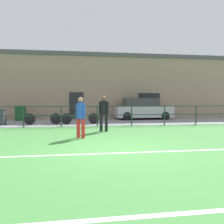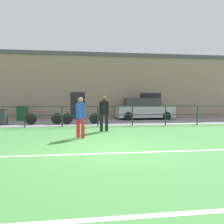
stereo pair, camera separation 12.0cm
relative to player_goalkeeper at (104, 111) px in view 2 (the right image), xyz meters
name	(u,v)px [view 2 (the right image)]	position (x,y,z in m)	size (l,w,h in m)	color
ground	(112,150)	(-0.15, -3.93, -0.97)	(60.00, 44.00, 0.04)	#478C42
field_line_touchline	(114,153)	(-0.15, -4.39, -0.95)	(36.00, 0.11, 0.00)	white
field_line_hash	(150,216)	(-0.15, -7.78, -0.95)	(36.00, 0.11, 0.00)	white
pavement_strip	(95,122)	(-0.15, 4.57, -0.94)	(48.00, 5.00, 0.02)	gray
perimeter_fence	(98,113)	(-0.15, 2.07, -0.21)	(36.07, 0.07, 1.15)	#193823
clubhouse_facade	(93,87)	(-0.15, 8.27, 1.67)	(28.00, 2.56, 5.24)	gray
player_goalkeeper	(104,111)	(0.00, 0.00, 0.00)	(0.46, 0.29, 1.68)	black
player_striker	(80,115)	(-1.09, -1.70, -0.04)	(0.37, 0.30, 1.60)	red
soccer_ball_match	(84,128)	(-0.97, 0.53, -0.84)	(0.22, 0.22, 0.22)	orange
parked_car_red	(144,109)	(3.65, 6.04, -0.17)	(4.28, 1.83, 1.62)	#B7B7BC
bicycle_parked_0	(81,118)	(-1.12, 3.27, -0.59)	(2.33, 0.04, 0.76)	black
bicycle_parked_2	(44,119)	(-3.34, 3.27, -0.58)	(2.20, 0.04, 0.77)	black
trash_bin_0	(1,117)	(-5.82, 3.35, -0.45)	(0.65, 0.55, 0.95)	#33383D
trash_bin_1	(22,113)	(-5.31, 6.04, -0.40)	(0.68, 0.57, 1.06)	#194C28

